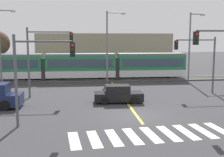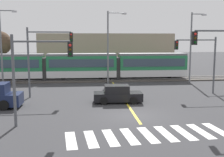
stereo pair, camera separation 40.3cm
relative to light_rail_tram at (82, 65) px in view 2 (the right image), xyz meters
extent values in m
plane|color=#333335|center=(3.91, -17.89, -2.05)|extent=(200.00, 200.00, 0.00)
cube|color=#4C4742|center=(3.91, 0.01, -1.96)|extent=(120.00, 4.00, 0.18)
cube|color=#939399|center=(3.91, -0.71, -1.82)|extent=(120.00, 0.08, 0.10)
cube|color=#939399|center=(3.91, 0.73, -1.82)|extent=(120.00, 0.08, 0.10)
cube|color=silver|center=(-9.50, 0.01, -1.07)|extent=(9.00, 2.60, 0.90)
cube|color=#237A47|center=(-9.50, 0.01, 0.33)|extent=(9.00, 2.60, 1.90)
cube|color=#384756|center=(-9.50, -1.31, 0.38)|extent=(8.28, 0.04, 1.04)
cube|color=slate|center=(-9.50, 0.01, 1.42)|extent=(9.00, 2.39, 0.28)
cylinder|color=black|center=(-7.03, 0.01, -1.52)|extent=(0.70, 0.20, 0.70)
cube|color=silver|center=(0.00, 0.01, -1.07)|extent=(9.00, 2.60, 0.90)
cube|color=#237A47|center=(0.00, 0.01, 0.33)|extent=(9.00, 2.60, 1.90)
cube|color=#384756|center=(0.00, -1.31, 0.38)|extent=(8.28, 0.04, 1.04)
cube|color=slate|center=(0.00, 0.01, 1.42)|extent=(9.00, 2.39, 0.28)
cylinder|color=black|center=(2.47, 0.01, -1.52)|extent=(0.70, 0.20, 0.70)
cylinder|color=black|center=(-2.48, 0.01, -1.52)|extent=(0.70, 0.20, 0.70)
cube|color=silver|center=(9.50, 0.01, -1.07)|extent=(9.00, 2.60, 0.90)
cube|color=#237A47|center=(9.50, 0.01, 0.33)|extent=(9.00, 2.60, 1.90)
cube|color=#384756|center=(9.50, -1.31, 0.38)|extent=(8.28, 0.04, 1.04)
cube|color=slate|center=(9.50, 0.01, 1.42)|extent=(9.00, 2.39, 0.28)
cylinder|color=black|center=(11.97, 0.01, -1.52)|extent=(0.70, 0.20, 0.70)
cylinder|color=black|center=(7.02, 0.01, -1.52)|extent=(0.70, 0.20, 0.70)
cube|color=#2D2D2D|center=(-4.75, 0.01, -0.37)|extent=(0.50, 2.34, 2.80)
cube|color=#2D2D2D|center=(4.75, 0.01, -0.37)|extent=(0.50, 2.34, 2.80)
cube|color=silver|center=(-0.47, -22.50, -2.04)|extent=(0.84, 2.84, 0.01)
cube|color=silver|center=(0.63, -22.39, -2.04)|extent=(0.84, 2.84, 0.01)
cube|color=silver|center=(1.72, -22.28, -2.04)|extent=(0.84, 2.84, 0.01)
cube|color=silver|center=(2.82, -22.17, -2.04)|extent=(0.84, 2.84, 0.01)
cube|color=silver|center=(3.91, -22.06, -2.04)|extent=(0.84, 2.84, 0.01)
cube|color=silver|center=(5.01, -21.95, -2.04)|extent=(0.84, 2.84, 0.01)
cube|color=silver|center=(6.10, -21.84, -2.04)|extent=(0.84, 2.84, 0.01)
cube|color=silver|center=(7.19, -21.73, -2.04)|extent=(0.84, 2.84, 0.01)
cube|color=silver|center=(8.29, -21.62, -2.04)|extent=(0.84, 2.84, 0.01)
cube|color=gold|center=(3.91, -11.03, -2.04)|extent=(0.20, 18.07, 0.01)
cube|color=black|center=(3.20, -13.48, -1.53)|extent=(4.26, 1.84, 0.72)
cube|color=black|center=(3.10, -13.48, -0.85)|extent=(2.15, 1.59, 0.64)
cube|color=#384756|center=(4.10, -13.51, -0.85)|extent=(0.15, 1.43, 0.52)
cube|color=#384756|center=(3.13, -12.70, -0.85)|extent=(1.79, 0.10, 0.48)
cylinder|color=black|center=(4.49, -12.67, -1.73)|extent=(0.65, 0.24, 0.64)
cylinder|color=black|center=(4.43, -14.37, -1.73)|extent=(0.65, 0.24, 0.64)
cylinder|color=black|center=(1.97, -12.59, -1.73)|extent=(0.65, 0.24, 0.64)
cylinder|color=black|center=(1.91, -14.29, -1.73)|extent=(0.65, 0.24, 0.64)
cube|color=#384756|center=(-5.94, -14.41, -0.46)|extent=(0.10, 1.69, 0.66)
cylinder|color=black|center=(-5.93, -13.43, -1.65)|extent=(0.80, 0.28, 0.80)
cylinder|color=black|center=(-5.93, -15.39, -1.65)|extent=(0.80, 0.28, 0.80)
cylinder|color=#515459|center=(-4.04, -19.64, 0.83)|extent=(0.18, 0.18, 5.76)
cylinder|color=#515459|center=(-2.29, -19.64, 3.28)|extent=(3.50, 0.12, 0.12)
cube|color=black|center=(-0.54, -19.64, 2.78)|extent=(0.32, 0.28, 0.90)
sphere|color=red|center=(-0.54, -19.79, 3.05)|extent=(0.18, 0.18, 0.18)
sphere|color=#3A2706|center=(-0.54, -19.79, 2.78)|extent=(0.18, 0.18, 0.18)
sphere|color=black|center=(-0.54, -19.79, 2.51)|extent=(0.18, 0.18, 0.18)
cylinder|color=#515459|center=(13.37, -10.32, 0.81)|extent=(0.18, 0.18, 5.72)
cylinder|color=#515459|center=(11.37, -10.32, 3.36)|extent=(4.00, 0.12, 0.12)
cube|color=black|center=(9.37, -10.32, 2.86)|extent=(0.32, 0.28, 0.90)
sphere|color=red|center=(9.37, -10.47, 3.13)|extent=(0.18, 0.18, 0.18)
sphere|color=#3A2706|center=(9.37, -10.47, 2.86)|extent=(0.18, 0.18, 0.18)
sphere|color=black|center=(9.37, -10.47, 2.59)|extent=(0.18, 0.18, 0.18)
cylinder|color=#515459|center=(-4.86, -10.56, 1.23)|extent=(0.18, 0.18, 6.56)
cylinder|color=#515459|center=(-2.86, -10.56, 4.10)|extent=(4.00, 0.12, 0.12)
cube|color=black|center=(-0.86, -10.56, 3.60)|extent=(0.32, 0.28, 0.90)
sphere|color=red|center=(-0.86, -10.71, 3.87)|extent=(0.18, 0.18, 0.18)
sphere|color=#3A2706|center=(-0.86, -10.71, 3.60)|extent=(0.18, 0.18, 0.18)
sphere|color=black|center=(-0.86, -10.71, 3.33)|extent=(0.18, 0.18, 0.18)
cylinder|color=#515459|center=(9.48, -18.89, 3.99)|extent=(3.50, 0.12, 0.12)
cube|color=black|center=(7.73, -18.89, 3.49)|extent=(0.32, 0.28, 0.90)
sphere|color=red|center=(7.73, -19.04, 3.76)|extent=(0.18, 0.18, 0.18)
sphere|color=#3A2706|center=(7.73, -19.04, 3.49)|extent=(0.18, 0.18, 0.18)
sphere|color=black|center=(7.73, -19.04, 3.22)|extent=(0.18, 0.18, 0.18)
cylinder|color=slate|center=(-9.48, -2.72, 2.45)|extent=(0.20, 0.20, 9.00)
cylinder|color=slate|center=(-8.62, -2.72, 6.75)|extent=(1.73, 0.12, 0.12)
cube|color=#B2B2B7|center=(-7.75, -2.72, 6.65)|extent=(0.56, 0.28, 0.20)
cylinder|color=slate|center=(3.27, -2.53, 2.40)|extent=(0.20, 0.20, 8.89)
cylinder|color=slate|center=(4.27, -2.53, 6.64)|extent=(2.01, 0.12, 0.12)
cube|color=#B2B2B7|center=(5.27, -2.53, 6.54)|extent=(0.56, 0.28, 0.20)
cylinder|color=slate|center=(13.69, -2.99, 2.35)|extent=(0.20, 0.20, 8.79)
cylinder|color=slate|center=(14.47, -2.99, 6.54)|extent=(1.56, 0.12, 0.12)
cube|color=#B2B2B7|center=(15.25, -2.99, 6.44)|extent=(0.56, 0.28, 0.20)
cylinder|color=brown|center=(-11.80, 4.89, 0.08)|extent=(0.32, 0.32, 4.26)
sphere|color=#4C3828|center=(-11.80, 4.89, 2.90)|extent=(3.42, 3.42, 3.42)
cube|color=gray|center=(3.94, 9.66, 1.15)|extent=(21.69, 6.00, 6.40)
camera|label=1|loc=(-0.09, -37.27, 3.40)|focal=45.00mm
camera|label=2|loc=(0.31, -37.32, 3.40)|focal=45.00mm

